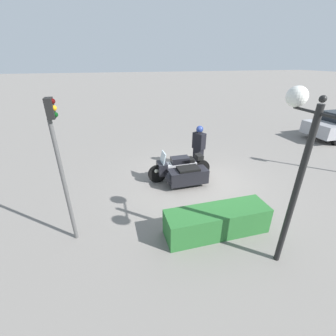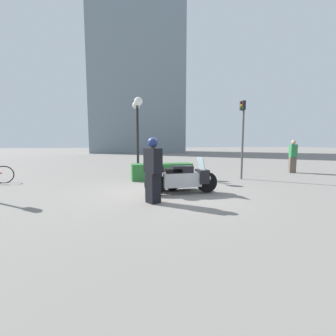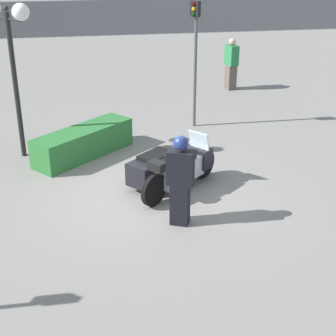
# 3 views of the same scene
# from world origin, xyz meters

# --- Properties ---
(ground_plane) EXTENTS (160.00, 160.00, 0.00)m
(ground_plane) POSITION_xyz_m (0.00, 0.00, 0.00)
(ground_plane) COLOR slate
(police_motorcycle) EXTENTS (2.42, 1.13, 1.17)m
(police_motorcycle) POSITION_xyz_m (0.61, -0.03, 0.47)
(police_motorcycle) COLOR black
(police_motorcycle) RESTS_ON ground
(officer_rider) EXTENTS (0.48, 0.56, 1.78)m
(officer_rider) POSITION_xyz_m (-0.51, -1.19, 0.94)
(officer_rider) COLOR black
(officer_rider) RESTS_ON ground
(hedge_bush_curbside) EXTENTS (2.71, 0.77, 0.72)m
(hedge_bush_curbside) POSITION_xyz_m (0.55, 2.70, 0.36)
(hedge_bush_curbside) COLOR #28662D
(hedge_bush_curbside) RESTS_ON ground
(twin_lamp_post) EXTENTS (0.38, 1.46, 3.72)m
(twin_lamp_post) POSITION_xyz_m (-0.40, 3.89, 2.99)
(twin_lamp_post) COLOR black
(twin_lamp_post) RESTS_ON ground
(traffic_light_near) EXTENTS (0.23, 0.26, 3.48)m
(traffic_light_near) POSITION_xyz_m (4.07, 1.94, 2.28)
(traffic_light_near) COLOR #4C4C4C
(traffic_light_near) RESTS_ON ground
(pedestrian_bystander) EXTENTS (0.51, 0.60, 1.80)m
(pedestrian_bystander) POSITION_xyz_m (8.07, 3.30, 0.90)
(pedestrian_bystander) COLOR brown
(pedestrian_bystander) RESTS_ON ground
(office_building_main) EXTENTS (16.03, 9.41, 38.18)m
(office_building_main) POSITION_xyz_m (2.55, 35.11, 19.09)
(office_building_main) COLOR slate
(office_building_main) RESTS_ON ground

